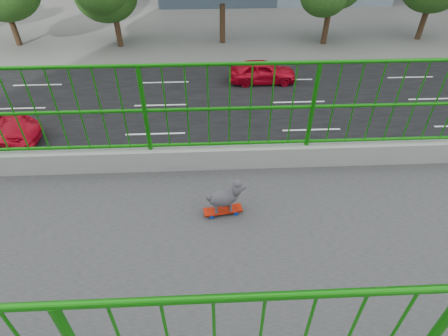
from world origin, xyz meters
TOP-DOWN VIEW (x-y plane):
  - road at (-13.00, 0.00)m, footprint 18.00×90.00m
  - skateboard at (-0.51, 2.88)m, footprint 0.19×0.45m
  - poodle at (-0.52, 2.90)m, footprint 0.22×0.44m
  - car_4 at (-18.80, 6.17)m, footprint 1.67×4.16m

SIDE VIEW (x-z plane):
  - road at x=-13.00m, z-range 0.00..0.02m
  - car_4 at x=-18.80m, z-range 0.00..1.42m
  - skateboard at x=-0.51m, z-range 7.01..7.07m
  - poodle at x=-0.52m, z-range 7.07..7.44m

